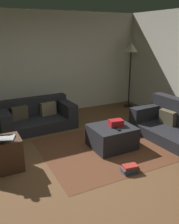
{
  "coord_description": "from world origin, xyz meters",
  "views": [
    {
      "loc": [
        -1.4,
        -2.94,
        2.09
      ],
      "look_at": [
        0.44,
        0.65,
        0.75
      ],
      "focal_mm": 38.73,
      "sensor_mm": 36.0,
      "label": 1
    }
  ],
  "objects_px": {
    "corner_lamp": "(131,53)",
    "laptop": "(1,137)",
    "ottoman": "(112,137)",
    "tv_remote": "(118,129)",
    "book_stack": "(130,169)",
    "couch_left": "(35,117)",
    "side_table": "(4,154)",
    "gift_box": "(116,123)"
  },
  "relations": [
    {
      "from": "couch_left",
      "to": "book_stack",
      "type": "distance_m",
      "value": 2.66
    },
    {
      "from": "gift_box",
      "to": "side_table",
      "type": "bearing_deg",
      "value": 176.59
    },
    {
      "from": "gift_box",
      "to": "book_stack",
      "type": "relative_size",
      "value": 0.87
    },
    {
      "from": "ottoman",
      "to": "book_stack",
      "type": "bearing_deg",
      "value": -104.34
    },
    {
      "from": "gift_box",
      "to": "tv_remote",
      "type": "height_order",
      "value": "gift_box"
    },
    {
      "from": "side_table",
      "to": "corner_lamp",
      "type": "relative_size",
      "value": 0.29
    },
    {
      "from": "book_stack",
      "to": "corner_lamp",
      "type": "relative_size",
      "value": 0.16
    },
    {
      "from": "laptop",
      "to": "tv_remote",
      "type": "bearing_deg",
      "value": -6.4
    },
    {
      "from": "corner_lamp",
      "to": "laptop",
      "type": "bearing_deg",
      "value": -152.39
    },
    {
      "from": "gift_box",
      "to": "corner_lamp",
      "type": "height_order",
      "value": "corner_lamp"
    },
    {
      "from": "book_stack",
      "to": "corner_lamp",
      "type": "height_order",
      "value": "corner_lamp"
    },
    {
      "from": "gift_box",
      "to": "tv_remote",
      "type": "bearing_deg",
      "value": -113.01
    },
    {
      "from": "ottoman",
      "to": "corner_lamp",
      "type": "height_order",
      "value": "corner_lamp"
    },
    {
      "from": "side_table",
      "to": "laptop",
      "type": "relative_size",
      "value": 1.06
    },
    {
      "from": "tv_remote",
      "to": "side_table",
      "type": "xyz_separation_m",
      "value": [
        -1.93,
        0.28,
        -0.17
      ]
    },
    {
      "from": "couch_left",
      "to": "side_table",
      "type": "bearing_deg",
      "value": 57.43
    },
    {
      "from": "tv_remote",
      "to": "side_table",
      "type": "height_order",
      "value": "side_table"
    },
    {
      "from": "ottoman",
      "to": "side_table",
      "type": "bearing_deg",
      "value": 176.85
    },
    {
      "from": "couch_left",
      "to": "ottoman",
      "type": "height_order",
      "value": "couch_left"
    },
    {
      "from": "couch_left",
      "to": "laptop",
      "type": "xyz_separation_m",
      "value": [
        -0.93,
        -1.61,
        0.32
      ]
    },
    {
      "from": "side_table",
      "to": "couch_left",
      "type": "bearing_deg",
      "value": 59.58
    },
    {
      "from": "couch_left",
      "to": "gift_box",
      "type": "xyz_separation_m",
      "value": [
        1.09,
        -1.67,
        0.22
      ]
    },
    {
      "from": "couch_left",
      "to": "gift_box",
      "type": "height_order",
      "value": "couch_left"
    },
    {
      "from": "side_table",
      "to": "corner_lamp",
      "type": "distance_m",
      "value": 4.45
    },
    {
      "from": "ottoman",
      "to": "gift_box",
      "type": "height_order",
      "value": "gift_box"
    },
    {
      "from": "ottoman",
      "to": "corner_lamp",
      "type": "distance_m",
      "value": 3.07
    },
    {
      "from": "gift_box",
      "to": "tv_remote",
      "type": "xyz_separation_m",
      "value": [
        -0.07,
        -0.16,
        -0.05
      ]
    },
    {
      "from": "couch_left",
      "to": "book_stack",
      "type": "height_order",
      "value": "couch_left"
    },
    {
      "from": "book_stack",
      "to": "tv_remote",
      "type": "bearing_deg",
      "value": 72.05
    },
    {
      "from": "couch_left",
      "to": "tv_remote",
      "type": "bearing_deg",
      "value": 117.05
    },
    {
      "from": "gift_box",
      "to": "book_stack",
      "type": "xyz_separation_m",
      "value": [
        -0.3,
        -0.87,
        -0.42
      ]
    },
    {
      "from": "gift_box",
      "to": "side_table",
      "type": "distance_m",
      "value": 2.01
    },
    {
      "from": "ottoman",
      "to": "tv_remote",
      "type": "xyz_separation_m",
      "value": [
        0.0,
        -0.17,
        0.22
      ]
    },
    {
      "from": "gift_box",
      "to": "couch_left",
      "type": "bearing_deg",
      "value": 123.11
    },
    {
      "from": "couch_left",
      "to": "ottoman",
      "type": "distance_m",
      "value": 1.94
    },
    {
      "from": "laptop",
      "to": "corner_lamp",
      "type": "relative_size",
      "value": 0.27
    },
    {
      "from": "laptop",
      "to": "corner_lamp",
      "type": "xyz_separation_m",
      "value": [
        3.81,
        1.99,
        0.97
      ]
    },
    {
      "from": "side_table",
      "to": "book_stack",
      "type": "xyz_separation_m",
      "value": [
        1.7,
        -0.99,
        -0.2
      ]
    },
    {
      "from": "ottoman",
      "to": "tv_remote",
      "type": "relative_size",
      "value": 4.89
    },
    {
      "from": "couch_left",
      "to": "corner_lamp",
      "type": "xyz_separation_m",
      "value": [
        2.88,
        0.39,
        1.29
      ]
    },
    {
      "from": "side_table",
      "to": "book_stack",
      "type": "height_order",
      "value": "side_table"
    },
    {
      "from": "couch_left",
      "to": "corner_lamp",
      "type": "bearing_deg",
      "value": -174.52
    }
  ]
}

